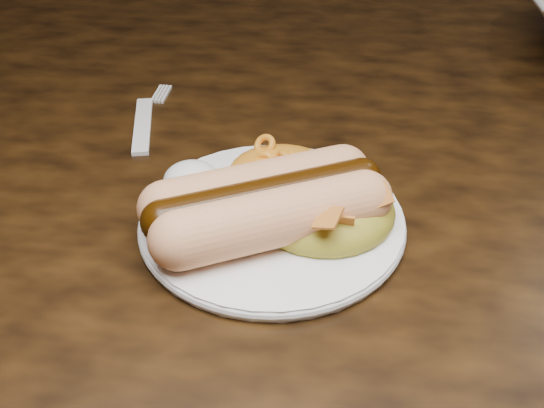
# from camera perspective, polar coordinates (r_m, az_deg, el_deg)

# --- Properties ---
(table) EXTENTS (1.60, 0.90, 0.75)m
(table) POSITION_cam_1_polar(r_m,az_deg,el_deg) (0.68, 6.88, 0.91)
(table) COLOR #371F0A
(table) RESTS_ON floor
(plate) EXTENTS (0.24, 0.24, 0.01)m
(plate) POSITION_cam_1_polar(r_m,az_deg,el_deg) (0.48, 0.00, -1.44)
(plate) COLOR white
(plate) RESTS_ON table
(hotdog) EXTENTS (0.15, 0.13, 0.04)m
(hotdog) POSITION_cam_1_polar(r_m,az_deg,el_deg) (0.45, -0.52, 0.16)
(hotdog) COLOR #F1BB7B
(hotdog) RESTS_ON plate
(mac_and_cheese) EXTENTS (0.09, 0.08, 0.03)m
(mac_and_cheese) POSITION_cam_1_polar(r_m,az_deg,el_deg) (0.51, 0.96, 3.97)
(mac_and_cheese) COLOR orange
(mac_and_cheese) RESTS_ON plate
(sour_cream) EXTENTS (0.05, 0.05, 0.03)m
(sour_cream) POSITION_cam_1_polar(r_m,az_deg,el_deg) (0.50, -7.31, 2.64)
(sour_cream) COLOR white
(sour_cream) RESTS_ON plate
(taco_salad) EXTENTS (0.11, 0.10, 0.05)m
(taco_salad) POSITION_cam_1_polar(r_m,az_deg,el_deg) (0.47, 4.62, 0.72)
(taco_salad) COLOR orange
(taco_salad) RESTS_ON plate
(fork) EXTENTS (0.05, 0.14, 0.00)m
(fork) POSITION_cam_1_polar(r_m,az_deg,el_deg) (0.61, -11.52, 6.93)
(fork) COLOR white
(fork) RESTS_ON table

